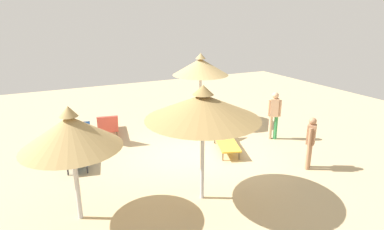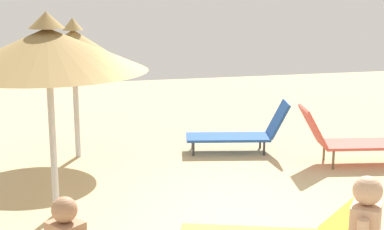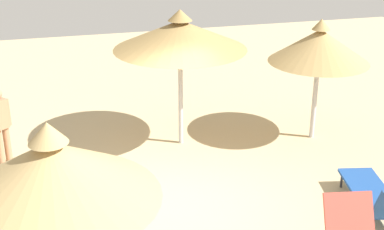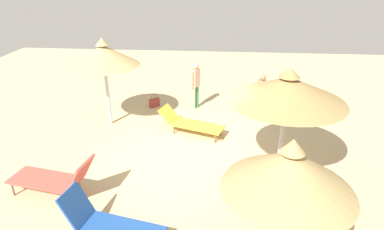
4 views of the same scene
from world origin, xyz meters
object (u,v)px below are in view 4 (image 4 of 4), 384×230
object	(u,v)px
lounge_chair_back	(56,178)
person_standing_far_right	(195,83)
handbag	(154,102)
parasol_umbrella_edge	(103,55)
parasol_umbrella_near_right	(288,89)
person_standing_front	(261,93)
parasol_umbrella_far_left	(289,171)
lounge_chair_near_left	(108,223)
lounge_chair_center	(190,123)

from	to	relation	value
lounge_chair_back	person_standing_far_right	xyz separation A→B (m)	(5.29, -2.78, 0.53)
handbag	lounge_chair_back	bearing A→B (deg)	166.75
parasol_umbrella_edge	person_standing_far_right	size ratio (longest dim) A/B	1.65
parasol_umbrella_near_right	person_standing_front	size ratio (longest dim) A/B	1.82
person_standing_front	person_standing_far_right	bearing A→B (deg)	75.96
parasol_umbrella_far_left	lounge_chair_near_left	distance (m)	3.53
lounge_chair_center	parasol_umbrella_edge	bearing A→B (deg)	80.22
person_standing_front	lounge_chair_near_left	bearing A→B (deg)	149.56
parasol_umbrella_far_left	person_standing_far_right	size ratio (longest dim) A/B	1.49
parasol_umbrella_near_right	lounge_chair_back	distance (m)	5.60
lounge_chair_near_left	handbag	xyz separation A→B (m)	(6.47, 0.36, -0.21)
person_standing_front	handbag	size ratio (longest dim) A/B	3.07
parasol_umbrella_edge	parasol_umbrella_near_right	bearing A→B (deg)	-116.74
lounge_chair_back	person_standing_front	world-z (taller)	person_standing_front
parasol_umbrella_far_left	lounge_chair_back	world-z (taller)	parasol_umbrella_far_left
parasol_umbrella_edge	parasol_umbrella_far_left	world-z (taller)	parasol_umbrella_edge
parasol_umbrella_near_right	handbag	distance (m)	6.04
parasol_umbrella_edge	person_standing_front	world-z (taller)	parasol_umbrella_edge
parasol_umbrella_near_right	parasol_umbrella_edge	distance (m)	5.71
parasol_umbrella_near_right	lounge_chair_back	world-z (taller)	parasol_umbrella_near_right
lounge_chair_near_left	person_standing_far_right	world-z (taller)	person_standing_far_right
lounge_chair_near_left	lounge_chair_center	size ratio (longest dim) A/B	0.95
parasol_umbrella_far_left	lounge_chair_back	xyz separation A→B (m)	(1.60, 4.71, -1.56)
parasol_umbrella_near_right	person_standing_far_right	xyz separation A→B (m)	(4.10, 2.37, -1.33)
person_standing_far_right	lounge_chair_back	bearing A→B (deg)	152.27
parasol_umbrella_near_right	handbag	size ratio (longest dim) A/B	5.59
lounge_chair_center	person_standing_far_right	world-z (taller)	person_standing_far_right
lounge_chair_center	person_standing_front	distance (m)	2.77
lounge_chair_back	handbag	world-z (taller)	lounge_chair_back
parasol_umbrella_near_right	lounge_chair_center	xyz separation A→B (m)	(2.10, 2.39, -1.97)
parasol_umbrella_near_right	person_standing_far_right	world-z (taller)	parasol_umbrella_near_right
parasol_umbrella_far_left	lounge_chair_near_left	xyz separation A→B (m)	(0.40, 3.10, -1.63)
parasol_umbrella_near_right	handbag	bearing A→B (deg)	43.74
person_standing_front	parasol_umbrella_edge	bearing A→B (deg)	100.75
parasol_umbrella_edge	lounge_chair_near_left	bearing A→B (deg)	-162.59
lounge_chair_center	person_standing_far_right	xyz separation A→B (m)	(2.00, -0.02, 0.64)
lounge_chair_center	person_standing_front	size ratio (longest dim) A/B	1.38
parasol_umbrella_far_left	lounge_chair_back	distance (m)	5.21
parasol_umbrella_near_right	lounge_chair_back	bearing A→B (deg)	103.01
parasol_umbrella_far_left	person_standing_front	distance (m)	6.43
lounge_chair_back	parasol_umbrella_near_right	bearing A→B (deg)	-76.99
parasol_umbrella_near_right	person_standing_front	xyz separation A→B (m)	(3.52, 0.07, -1.45)
parasol_umbrella_edge	parasol_umbrella_far_left	size ratio (longest dim) A/B	1.11
lounge_chair_near_left	handbag	bearing A→B (deg)	3.20
parasol_umbrella_near_right	lounge_chair_near_left	xyz separation A→B (m)	(-2.39, 3.54, -1.93)
lounge_chair_center	person_standing_front	world-z (taller)	person_standing_front
lounge_chair_back	lounge_chair_near_left	world-z (taller)	lounge_chair_back
parasol_umbrella_far_left	person_standing_front	world-z (taller)	parasol_umbrella_far_left
lounge_chair_center	handbag	bearing A→B (deg)	37.46
parasol_umbrella_far_left	handbag	world-z (taller)	parasol_umbrella_far_left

